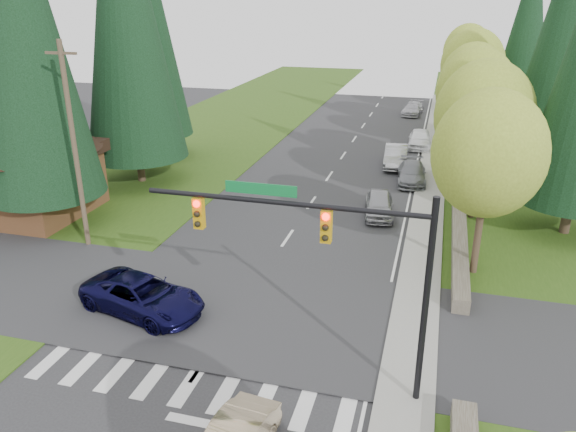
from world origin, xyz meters
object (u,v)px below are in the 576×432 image
at_px(suv_navy, 143,296).
at_px(parked_car_a, 379,205).
at_px(parked_car_b, 412,173).
at_px(parked_car_c, 396,156).
at_px(parked_car_e, 413,109).
at_px(parked_car_d, 420,139).

relative_size(suv_navy, parked_car_a, 1.31).
height_order(suv_navy, parked_car_a, suv_navy).
xyz_separation_m(parked_car_b, parked_car_c, (-1.40, 3.59, 0.10)).
distance_m(suv_navy, parked_car_e, 43.18).
bearing_deg(parked_car_c, parked_car_a, -93.04).
bearing_deg(parked_car_b, parked_car_d, 85.64).
relative_size(parked_car_a, parked_car_d, 0.90).
relative_size(parked_car_a, parked_car_c, 0.86).
height_order(suv_navy, parked_car_c, parked_car_c).
bearing_deg(parked_car_b, suv_navy, -119.61).
relative_size(suv_navy, parked_car_c, 1.14).
height_order(suv_navy, parked_car_b, suv_navy).
relative_size(parked_car_a, parked_car_e, 0.90).
bearing_deg(parked_car_e, suv_navy, -94.38).
relative_size(parked_car_c, parked_car_d, 1.05).
distance_m(suv_navy, parked_car_d, 30.42).
xyz_separation_m(suv_navy, parked_car_c, (7.83, 23.15, 0.03)).
relative_size(parked_car_c, parked_car_e, 1.04).
bearing_deg(parked_car_d, suv_navy, -109.32).
bearing_deg(parked_car_c, parked_car_d, 73.47).
height_order(parked_car_b, parked_car_c, parked_car_c).
xyz_separation_m(suv_navy, parked_car_b, (9.23, 19.56, -0.07)).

